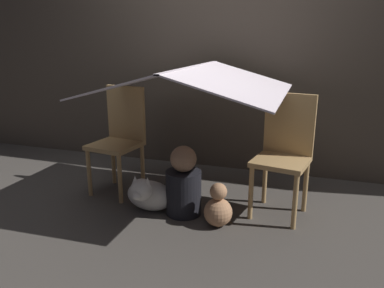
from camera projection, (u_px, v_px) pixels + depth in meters
The scene contains 8 objects.
ground_plane at pixel (187, 209), 2.99m from camera, with size 8.80×8.80×0.00m, color #47423D.
wall_back at pixel (223, 45), 3.65m from camera, with size 7.00×0.05×2.50m.
chair_left at pixel (120, 136), 3.24m from camera, with size 0.44×0.44×0.92m.
chair_right at pixel (284, 150), 2.82m from camera, with size 0.45×0.45×0.92m.
sheet_canopy at pixel (192, 79), 2.83m from camera, with size 1.39×1.33×0.20m.
person_front at pixel (184, 185), 2.85m from camera, with size 0.27×0.27×0.54m.
dog at pixel (148, 194), 2.90m from camera, with size 0.38×0.36×0.33m.
plush_toy at pixel (218, 209), 2.69m from camera, with size 0.21×0.21×0.33m.
Camera 1 is at (0.90, -2.58, 1.32)m, focal length 35.00 mm.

